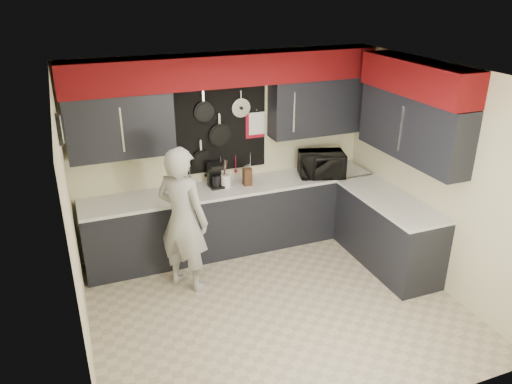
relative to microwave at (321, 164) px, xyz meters
name	(u,v)px	position (x,y,z in m)	size (l,w,h in m)	color
ground	(275,306)	(-1.25, -1.34, -1.09)	(4.00, 4.00, 0.00)	#BEB093
back_wall_assembly	(228,101)	(-1.24, 0.26, 0.92)	(4.00, 0.36, 2.60)	beige
right_wall_assembly	(417,118)	(0.60, -1.08, 0.86)	(0.36, 3.50, 2.60)	beige
left_wall_assembly	(74,232)	(-3.24, -1.33, 0.25)	(0.05, 3.50, 2.60)	beige
base_cabinets	(276,221)	(-0.76, -0.21, -0.63)	(3.95, 2.20, 0.92)	black
microwave	(321,164)	(0.00, 0.00, 0.00)	(0.60, 0.41, 0.33)	black
knife_block	(247,177)	(-1.06, 0.06, -0.05)	(0.10, 0.10, 0.23)	#372011
utensil_crock	(226,181)	(-1.34, 0.11, -0.08)	(0.13, 0.13, 0.17)	white
coffee_maker	(215,174)	(-1.46, 0.17, 0.00)	(0.18, 0.22, 0.32)	black
person	(183,220)	(-2.08, -0.56, -0.21)	(0.64, 0.42, 1.76)	#ACADAA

